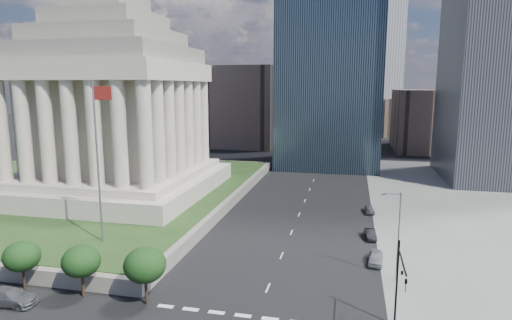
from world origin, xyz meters
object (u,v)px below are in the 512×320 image
(street_lamp_north, at_px, (397,231))
(suv_grey, at_px, (9,297))
(parked_sedan_far, at_px, (369,209))
(war_memorial, at_px, (112,85))
(parked_sedan_mid, at_px, (370,234))
(parked_sedan_near, at_px, (376,257))
(flagpole, at_px, (98,154))
(traffic_signal_ne, at_px, (400,279))

(street_lamp_north, xyz_separation_m, suv_grey, (-37.48, -14.00, -4.84))
(parked_sedan_far, bearing_deg, street_lamp_north, -90.26)
(street_lamp_north, relative_size, parked_sedan_far, 2.69)
(war_memorial, height_order, parked_sedan_mid, war_memorial)
(parked_sedan_near, bearing_deg, flagpole, -166.93)
(traffic_signal_ne, height_order, parked_sedan_mid, traffic_signal_ne)
(flagpole, relative_size, suv_grey, 3.54)
(war_memorial, xyz_separation_m, parked_sedan_mid, (45.19, -10.09, -20.77))
(suv_grey, bearing_deg, flagpole, -12.69)
(traffic_signal_ne, bearing_deg, flagpole, 163.29)
(suv_grey, bearing_deg, parked_sedan_near, -65.53)
(street_lamp_north, height_order, parked_sedan_near, street_lamp_north)
(suv_grey, xyz_separation_m, parked_sedan_near, (35.65, 18.19, -0.09))
(parked_sedan_mid, relative_size, parked_sedan_far, 1.03)
(traffic_signal_ne, height_order, street_lamp_north, street_lamp_north)
(traffic_signal_ne, relative_size, parked_sedan_far, 2.16)
(flagpole, height_order, parked_sedan_far, flagpole)
(war_memorial, bearing_deg, flagpole, -63.11)
(war_memorial, height_order, street_lamp_north, war_memorial)
(war_memorial, height_order, parked_sedan_near, war_memorial)
(flagpole, height_order, traffic_signal_ne, flagpole)
(flagpole, bearing_deg, traffic_signal_ne, -16.71)
(war_memorial, xyz_separation_m, suv_grey, (9.85, -37.00, -20.58))
(parked_sedan_near, height_order, parked_sedan_mid, parked_sedan_near)
(war_memorial, distance_m, street_lamp_north, 54.92)
(parked_sedan_far, bearing_deg, parked_sedan_near, -94.36)
(suv_grey, bearing_deg, parked_sedan_mid, -55.28)
(street_lamp_north, bearing_deg, parked_sedan_far, 94.10)
(parked_sedan_near, bearing_deg, parked_sedan_far, 94.21)
(suv_grey, height_order, parked_sedan_mid, suv_grey)
(street_lamp_north, relative_size, suv_grey, 1.77)
(parked_sedan_mid, bearing_deg, suv_grey, -148.97)
(parked_sedan_mid, bearing_deg, flagpole, -163.41)
(flagpole, distance_m, traffic_signal_ne, 36.69)
(war_memorial, distance_m, parked_sedan_near, 53.40)
(flagpole, xyz_separation_m, street_lamp_north, (35.16, 1.00, -7.45))
(flagpole, height_order, parked_sedan_near, flagpole)
(flagpole, bearing_deg, war_memorial, 116.89)
(street_lamp_north, distance_m, suv_grey, 40.30)
(war_memorial, relative_size, suv_grey, 6.90)
(street_lamp_north, distance_m, parked_sedan_far, 26.03)
(parked_sedan_mid, distance_m, parked_sedan_far, 12.57)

